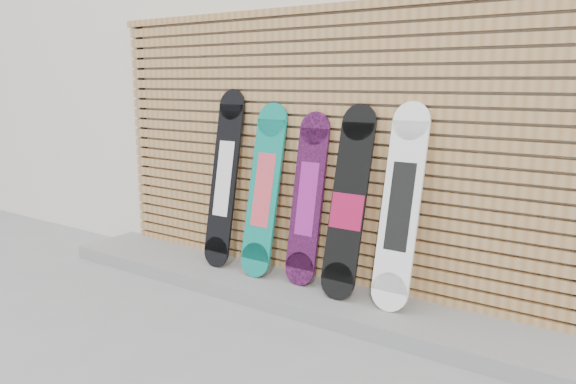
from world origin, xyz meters
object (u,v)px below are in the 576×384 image
at_px(snowboard_1, 264,190).
at_px(snowboard_2, 307,199).
at_px(snowboard_3, 348,203).
at_px(snowboard_4, 401,207).
at_px(snowboard_0, 224,179).

distance_m(snowboard_1, snowboard_2, 0.41).
relative_size(snowboard_1, snowboard_2, 1.04).
xyz_separation_m(snowboard_3, snowboard_4, (0.41, 0.01, 0.02)).
height_order(snowboard_1, snowboard_2, snowboard_1).
bearing_deg(snowboard_4, snowboard_2, 177.62).
bearing_deg(snowboard_1, snowboard_4, -0.25).
distance_m(snowboard_1, snowboard_3, 0.81).
bearing_deg(snowboard_3, snowboard_4, 1.98).
relative_size(snowboard_0, snowboard_3, 1.07).
distance_m(snowboard_1, snowboard_4, 1.22).
bearing_deg(snowboard_2, snowboard_0, -178.56).
height_order(snowboard_2, snowboard_4, snowboard_4).
bearing_deg(snowboard_3, snowboard_2, 173.11).
bearing_deg(snowboard_2, snowboard_1, -176.11).
xyz_separation_m(snowboard_1, snowboard_3, (0.81, -0.02, -0.01)).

